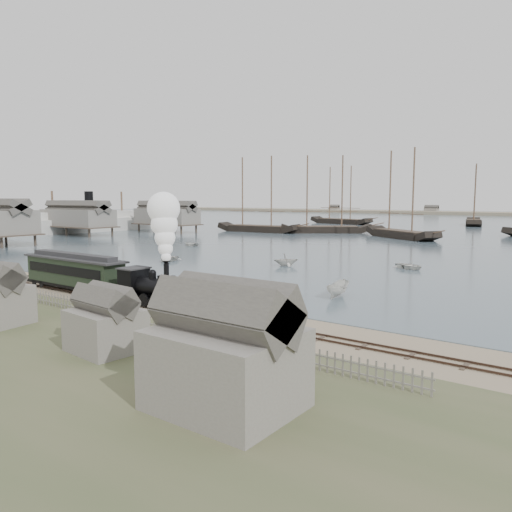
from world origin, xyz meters
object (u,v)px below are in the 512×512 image
Objects in this scene: steamship at (89,212)px; beached_dinghy at (99,283)px; locomotive at (160,257)px; passenger_coach at (74,271)px.

beached_dinghy is at bearing -120.71° from steamship.
locomotive is 12.35m from passenger_coach.
beached_dinghy is 0.07× the size of steamship.
beached_dinghy is (-0.64, 3.27, -1.70)m from passenger_coach.
locomotive is 13.77m from beached_dinghy.
beached_dinghy is (-12.79, 3.27, -3.90)m from locomotive.
passenger_coach is 0.27× the size of steamship.
locomotive reaches higher than passenger_coach.
steamship reaches higher than beached_dinghy.
locomotive is 2.58× the size of beached_dinghy.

